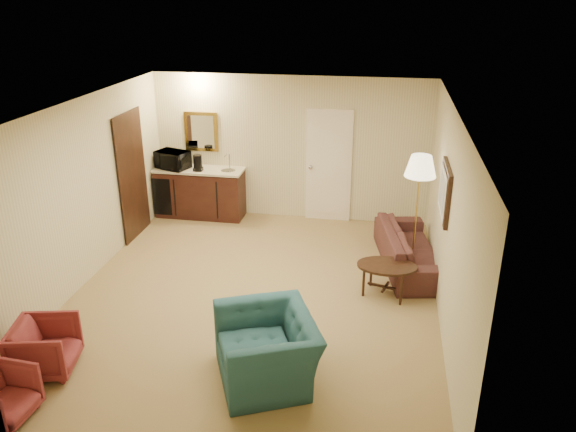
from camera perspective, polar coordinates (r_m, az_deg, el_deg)
name	(u,v)px	position (r m, az deg, el deg)	size (l,w,h in m)	color
ground	(254,295)	(7.93, -3.46, -8.05)	(6.00, 6.00, 0.00)	#96814C
room_walls	(257,161)	(7.96, -3.16, 5.57)	(5.02, 6.01, 2.61)	beige
wetbar_cabinet	(200,192)	(10.54, -8.89, 2.38)	(1.64, 0.58, 0.92)	#331910
sofa	(411,242)	(8.74, 12.36, -2.63)	(2.02, 0.59, 0.79)	black
teal_armchair	(267,339)	(6.15, -2.18, -12.38)	(1.14, 0.74, 1.00)	#214A54
rose_chair_near	(45,345)	(6.90, -23.48, -11.93)	(0.64, 0.60, 0.66)	maroon
coffee_table	(386,280)	(7.93, 9.91, -6.41)	(0.82, 0.55, 0.47)	black
floor_lamp	(417,211)	(8.65, 12.93, 0.51)	(0.46, 0.46, 1.75)	gold
waste_bin	(234,211)	(10.41, -5.51, 0.47)	(0.25, 0.25, 0.31)	black
microwave	(172,158)	(10.46, -11.67, 5.81)	(0.58, 0.32, 0.39)	black
coffee_maker	(198,163)	(10.25, -9.16, 5.35)	(0.16, 0.16, 0.29)	black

